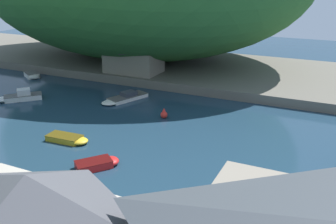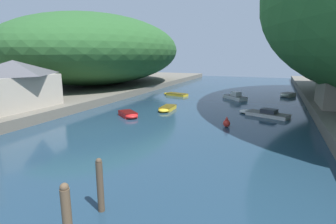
{
  "view_description": "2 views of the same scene",
  "coord_description": "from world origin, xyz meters",
  "px_view_note": "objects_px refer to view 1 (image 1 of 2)",
  "views": [
    {
      "loc": [
        -27.73,
        12.57,
        14.2
      ],
      "look_at": [
        1.62,
        26.37,
        2.19
      ],
      "focal_mm": 40.0,
      "sensor_mm": 36.0,
      "label": 1
    },
    {
      "loc": [
        9.43,
        1.93,
        7.3
      ],
      "look_at": [
        -1.27,
        28.11,
        1.13
      ],
      "focal_mm": 28.0,
      "sensor_mm": 36.0,
      "label": 2
    }
  ],
  "objects_px": {
    "boat_small_dinghy": "(33,75)",
    "boat_near_quay": "(99,163)",
    "boat_moored_right": "(69,139)",
    "boat_mid_channel": "(18,97)",
    "right_bank_cottage": "(133,54)",
    "boat_yellow_tender": "(124,98)",
    "channel_buoy_near": "(164,114)"
  },
  "relations": [
    {
      "from": "boat_moored_right",
      "to": "boat_mid_channel",
      "type": "bearing_deg",
      "value": -120.88
    },
    {
      "from": "boat_moored_right",
      "to": "boat_mid_channel",
      "type": "xyz_separation_m",
      "value": [
        6.84,
        13.11,
        0.16
      ]
    },
    {
      "from": "boat_small_dinghy",
      "to": "boat_near_quay",
      "type": "bearing_deg",
      "value": 83.29
    },
    {
      "from": "boat_mid_channel",
      "to": "boat_small_dinghy",
      "type": "relative_size",
      "value": 1.39
    },
    {
      "from": "boat_yellow_tender",
      "to": "boat_near_quay",
      "type": "height_order",
      "value": "boat_yellow_tender"
    },
    {
      "from": "boat_mid_channel",
      "to": "boat_moored_right",
      "type": "bearing_deg",
      "value": -163.62
    },
    {
      "from": "boat_moored_right",
      "to": "channel_buoy_near",
      "type": "bearing_deg",
      "value": 146.35
    },
    {
      "from": "boat_yellow_tender",
      "to": "channel_buoy_near",
      "type": "bearing_deg",
      "value": 175.82
    },
    {
      "from": "boat_small_dinghy",
      "to": "boat_mid_channel",
      "type": "bearing_deg",
      "value": 65.28
    },
    {
      "from": "right_bank_cottage",
      "to": "boat_mid_channel",
      "type": "relative_size",
      "value": 1.63
    },
    {
      "from": "boat_mid_channel",
      "to": "right_bank_cottage",
      "type": "bearing_deg",
      "value": -75.67
    },
    {
      "from": "boat_small_dinghy",
      "to": "channel_buoy_near",
      "type": "height_order",
      "value": "channel_buoy_near"
    },
    {
      "from": "boat_moored_right",
      "to": "boat_small_dinghy",
      "type": "relative_size",
      "value": 1.14
    },
    {
      "from": "boat_moored_right",
      "to": "boat_near_quay",
      "type": "height_order",
      "value": "boat_near_quay"
    },
    {
      "from": "boat_mid_channel",
      "to": "channel_buoy_near",
      "type": "distance_m",
      "value": 18.42
    },
    {
      "from": "right_bank_cottage",
      "to": "boat_small_dinghy",
      "type": "xyz_separation_m",
      "value": [
        -5.31,
        13.92,
        -3.3
      ]
    },
    {
      "from": "boat_mid_channel",
      "to": "boat_near_quay",
      "type": "xyz_separation_m",
      "value": [
        -9.59,
        -18.28,
        -0.12
      ]
    },
    {
      "from": "right_bank_cottage",
      "to": "boat_moored_right",
      "type": "height_order",
      "value": "right_bank_cottage"
    },
    {
      "from": "right_bank_cottage",
      "to": "boat_small_dinghy",
      "type": "distance_m",
      "value": 15.26
    },
    {
      "from": "right_bank_cottage",
      "to": "boat_small_dinghy",
      "type": "bearing_deg",
      "value": 110.89
    },
    {
      "from": "boat_small_dinghy",
      "to": "channel_buoy_near",
      "type": "distance_m",
      "value": 25.21
    },
    {
      "from": "boat_moored_right",
      "to": "boat_near_quay",
      "type": "xyz_separation_m",
      "value": [
        -2.76,
        -5.16,
        0.04
      ]
    },
    {
      "from": "boat_near_quay",
      "to": "channel_buoy_near",
      "type": "xyz_separation_m",
      "value": [
        11.63,
        -0.03,
        0.14
      ]
    },
    {
      "from": "right_bank_cottage",
      "to": "boat_yellow_tender",
      "type": "distance_m",
      "value": 9.9
    },
    {
      "from": "right_bank_cottage",
      "to": "channel_buoy_near",
      "type": "height_order",
      "value": "right_bank_cottage"
    },
    {
      "from": "boat_near_quay",
      "to": "boat_small_dinghy",
      "type": "distance_m",
      "value": 30.35
    },
    {
      "from": "boat_yellow_tender",
      "to": "channel_buoy_near",
      "type": "height_order",
      "value": "channel_buoy_near"
    },
    {
      "from": "boat_moored_right",
      "to": "boat_small_dinghy",
      "type": "distance_m",
      "value": 24.58
    },
    {
      "from": "boat_moored_right",
      "to": "boat_near_quay",
      "type": "relative_size",
      "value": 1.13
    },
    {
      "from": "right_bank_cottage",
      "to": "channel_buoy_near",
      "type": "relative_size",
      "value": 7.23
    },
    {
      "from": "boat_moored_right",
      "to": "boat_near_quay",
      "type": "distance_m",
      "value": 5.85
    },
    {
      "from": "channel_buoy_near",
      "to": "boat_mid_channel",
      "type": "bearing_deg",
      "value": 96.35
    }
  ]
}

